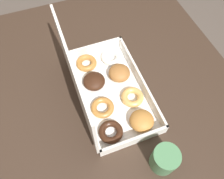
# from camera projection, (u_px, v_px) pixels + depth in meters

# --- Properties ---
(ground_plane) EXTENTS (8.00, 8.00, 0.00)m
(ground_plane) POSITION_uv_depth(u_px,v_px,m) (105.00, 146.00, 1.46)
(ground_plane) COLOR #564C44
(dining_table) EXTENTS (1.08, 1.04, 0.75)m
(dining_table) POSITION_uv_depth(u_px,v_px,m) (101.00, 101.00, 0.89)
(dining_table) COLOR #38281E
(dining_table) RESTS_ON ground_plane
(donut_box) EXTENTS (0.41, 0.24, 0.27)m
(donut_box) POSITION_uv_depth(u_px,v_px,m) (106.00, 88.00, 0.76)
(donut_box) COLOR white
(donut_box) RESTS_ON dining_table
(coffee_mug) EXTENTS (0.08, 0.08, 0.09)m
(coffee_mug) POSITION_uv_depth(u_px,v_px,m) (165.00, 159.00, 0.64)
(coffee_mug) COLOR #4C8456
(coffee_mug) RESTS_ON dining_table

